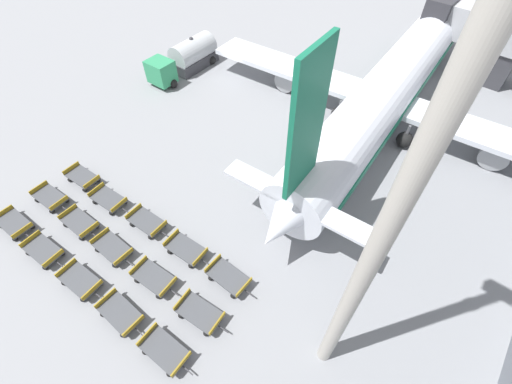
{
  "coord_description": "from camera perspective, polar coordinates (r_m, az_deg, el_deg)",
  "views": [
    {
      "loc": [
        22.84,
        -24.95,
        19.72
      ],
      "look_at": [
        13.59,
        -13.41,
        2.64
      ],
      "focal_mm": 24.0,
      "sensor_mm": 36.0,
      "label": 1
    }
  ],
  "objects": [
    {
      "name": "baggage_dolly_row_near_col_a",
      "position": [
        28.95,
        -35.28,
        -4.34
      ],
      "size": [
        3.36,
        1.66,
        0.92
      ],
      "color": "#424449",
      "rests_on": "ground_plane"
    },
    {
      "name": "baggage_dolly_row_mid_b_col_e",
      "position": [
        21.65,
        -4.62,
        -13.95
      ],
      "size": [
        3.33,
        1.59,
        0.92
      ],
      "color": "#424449",
      "rests_on": "ground_plane"
    },
    {
      "name": "baggage_dolly_row_mid_a_col_c",
      "position": [
        24.45,
        -22.77,
        -8.64
      ],
      "size": [
        3.33,
        1.6,
        0.92
      ],
      "color": "#424449",
      "rests_on": "ground_plane"
    },
    {
      "name": "baggage_dolly_row_mid_a_col_b",
      "position": [
        26.66,
        -27.3,
        -4.59
      ],
      "size": [
        3.35,
        1.64,
        0.92
      ],
      "color": "#424449",
      "rests_on": "ground_plane"
    },
    {
      "name": "baggage_dolly_row_near_col_d",
      "position": [
        22.06,
        -21.63,
        -18.31
      ],
      "size": [
        3.33,
        1.6,
        0.92
      ],
      "color": "#424449",
      "rests_on": "ground_plane"
    },
    {
      "name": "baggage_dolly_row_near_col_c",
      "position": [
        23.99,
        -27.21,
        -13.01
      ],
      "size": [
        3.37,
        1.71,
        0.92
      ],
      "color": "#424449",
      "rests_on": "ground_plane"
    },
    {
      "name": "ground_plane",
      "position": [
        39.15,
        -3.45,
        18.79
      ],
      "size": [
        500.0,
        500.0,
        0.0
      ],
      "primitive_type": "plane",
      "color": "gray"
    },
    {
      "name": "airplane",
      "position": [
        33.48,
        21.47,
        15.94
      ],
      "size": [
        35.67,
        40.18,
        13.45
      ],
      "color": "silver",
      "rests_on": "ground_plane"
    },
    {
      "name": "fuel_tanker_primary",
      "position": [
        40.17,
        -11.36,
        21.07
      ],
      "size": [
        3.5,
        8.48,
        3.29
      ],
      "color": "#2D8C5B",
      "rests_on": "ground_plane"
    },
    {
      "name": "baggage_dolly_row_near_col_e",
      "position": [
        20.6,
        -14.96,
        -24.15
      ],
      "size": [
        3.36,
        1.68,
        0.92
      ],
      "color": "#424449",
      "rests_on": "ground_plane"
    },
    {
      "name": "baggage_dolly_row_mid_a_col_a",
      "position": [
        29.32,
        -31.07,
        -0.8
      ],
      "size": [
        3.37,
        1.7,
        0.92
      ],
      "color": "#424449",
      "rests_on": "ground_plane"
    },
    {
      "name": "baggage_dolly_row_mid_b_col_a",
      "position": [
        29.69,
        -26.92,
        2.2
      ],
      "size": [
        3.37,
        1.71,
        0.92
      ],
      "color": "#424449",
      "rests_on": "ground_plane"
    },
    {
      "name": "baggage_dolly_row_mid_a_col_d",
      "position": [
        22.45,
        -16.63,
        -13.56
      ],
      "size": [
        3.38,
        1.73,
        0.92
      ],
      "color": "#424449",
      "rests_on": "ground_plane"
    },
    {
      "name": "baggage_dolly_row_mid_a_col_e",
      "position": [
        20.92,
        -9.34,
        -19.28
      ],
      "size": [
        3.39,
        1.77,
        0.92
      ],
      "color": "#424449",
      "rests_on": "ground_plane"
    },
    {
      "name": "apron_light_mast",
      "position": [
        9.22,
        23.37,
        -0.58
      ],
      "size": [
        2.0,
        0.79,
        24.39
      ],
      "color": "#ADA89E",
      "rests_on": "ground_plane"
    },
    {
      "name": "baggage_dolly_row_near_col_b",
      "position": [
        26.39,
        -31.91,
        -8.29
      ],
      "size": [
        3.38,
        1.72,
        0.92
      ],
      "color": "#424449",
      "rests_on": "ground_plane"
    },
    {
      "name": "baggage_dolly_row_mid_b_col_d",
      "position": [
        23.0,
        -11.57,
        -9.33
      ],
      "size": [
        3.38,
        1.72,
        0.92
      ],
      "color": "#424449",
      "rests_on": "ground_plane"
    },
    {
      "name": "baggage_dolly_row_mid_b_col_c",
      "position": [
        24.93,
        -17.71,
        -4.79
      ],
      "size": [
        3.37,
        1.69,
        0.92
      ],
      "color": "#424449",
      "rests_on": "ground_plane"
    },
    {
      "name": "baggage_dolly_row_mid_b_col_b",
      "position": [
        27.23,
        -23.34,
        -1.14
      ],
      "size": [
        3.38,
        1.72,
        0.92
      ],
      "color": "#424449",
      "rests_on": "ground_plane"
    }
  ]
}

